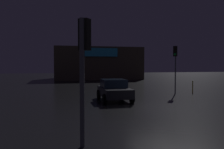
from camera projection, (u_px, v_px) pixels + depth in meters
ground_plane at (151, 107)px, 14.10m from camera, size 120.00×120.00×0.00m
store_building at (97, 63)px, 42.92m from camera, size 15.01×8.81×5.56m
traffic_signal_main at (84, 56)px, 7.30m from camera, size 0.41×0.43×3.96m
traffic_signal_cross_left at (175, 57)px, 20.47m from camera, size 0.41×0.43×4.16m
car_near at (114, 90)px, 16.76m from camera, size 2.11×3.87×1.51m
bollard_kerb_a at (193, 87)px, 21.54m from camera, size 0.08×0.08×1.08m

